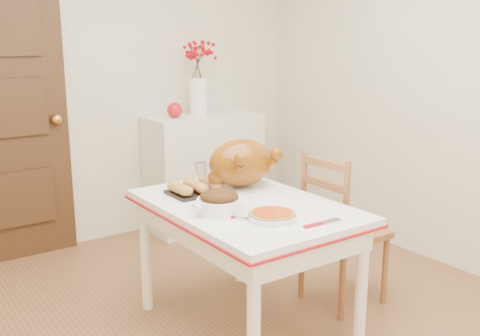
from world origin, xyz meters
TOP-DOWN VIEW (x-y plane):
  - wall_back at (0.00, 2.00)m, footprint 3.50×0.00m
  - wall_right at (1.75, 0.00)m, footprint 0.00×4.00m
  - door_back at (-0.70, 1.97)m, footprint 0.85×0.06m
  - sideboard at (0.79, 1.78)m, footprint 0.95×0.42m
  - kitchen_table at (0.06, 0.18)m, footprint 0.83×1.21m
  - chair_oak at (0.74, 0.11)m, footprint 0.42×0.42m
  - berry_vase at (0.74, 1.78)m, footprint 0.33×0.33m
  - apple at (0.53, 1.78)m, footprint 0.12×0.12m
  - turkey_platter at (0.19, 0.40)m, footprint 0.54×0.48m
  - pumpkin_pie at (0.01, -0.11)m, footprint 0.28×0.28m
  - stuffing_dish at (-0.14, 0.12)m, footprint 0.30×0.25m
  - rolls_tray at (-0.06, 0.48)m, footprint 0.29×0.22m
  - pie_server at (0.16, -0.30)m, footprint 0.22×0.07m
  - carving_knife at (-0.11, -0.02)m, footprint 0.18×0.21m
  - drinking_glass at (0.09, 0.68)m, footprint 0.09×0.09m
  - shaker_pair at (0.30, 0.61)m, footprint 0.09×0.04m

SIDE VIEW (x-z plane):
  - kitchen_table at x=0.06m, z-range 0.00..0.73m
  - chair_oak at x=0.74m, z-range 0.00..0.93m
  - sideboard at x=0.79m, z-range 0.00..0.95m
  - pie_server at x=0.16m, z-range 0.73..0.74m
  - carving_knife at x=-0.11m, z-range 0.73..0.74m
  - pumpkin_pie at x=0.01m, z-range 0.73..0.77m
  - rolls_tray at x=-0.06m, z-range 0.73..0.80m
  - shaker_pair at x=0.30m, z-range 0.73..0.81m
  - stuffing_dish at x=-0.14m, z-range 0.73..0.84m
  - drinking_glass at x=0.09m, z-range 0.73..0.85m
  - turkey_platter at x=0.19m, z-range 0.73..1.01m
  - apple at x=0.53m, z-range 0.95..1.07m
  - door_back at x=-0.70m, z-range 0.00..2.06m
  - wall_back at x=0.00m, z-range 0.00..2.50m
  - wall_right at x=1.75m, z-range 0.00..2.50m
  - berry_vase at x=0.74m, z-range 0.95..1.58m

